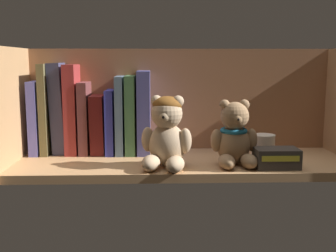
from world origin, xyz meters
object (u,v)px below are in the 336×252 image
(book_1, at_px, (48,109))
(book_4, at_px, (86,117))
(book_3, at_px, (74,109))
(small_product_box, at_px, (276,158))
(book_8, at_px, (131,114))
(book_0, at_px, (39,117))
(teddy_bear_smaller, at_px, (234,137))
(book_2, at_px, (60,108))
(book_7, at_px, (121,114))
(teddy_bear_larger, at_px, (167,134))
(book_6, at_px, (111,121))
(pillar_candle, at_px, (263,146))
(book_5, at_px, (99,123))
(book_9, at_px, (144,111))

(book_1, relative_size, book_4, 1.25)
(book_3, relative_size, small_product_box, 2.35)
(small_product_box, bearing_deg, book_8, 151.63)
(book_8, bearing_deg, book_0, 180.00)
(book_0, distance_m, book_4, 0.13)
(book_4, xyz_separation_m, teddy_bear_smaller, (0.37, -0.16, -0.03))
(book_2, height_order, book_7, book_2)
(teddy_bear_smaller, bearing_deg, teddy_bear_larger, -174.43)
(book_4, distance_m, book_7, 0.09)
(book_4, distance_m, book_6, 0.07)
(teddy_bear_larger, xyz_separation_m, pillar_candle, (0.25, 0.08, -0.05))
(book_8, bearing_deg, book_6, -180.00)
(book_5, bearing_deg, teddy_bear_smaller, -24.99)
(book_0, relative_size, book_2, 0.80)
(book_7, distance_m, teddy_bear_larger, 0.21)
(book_9, xyz_separation_m, teddy_bear_smaller, (0.21, -0.16, -0.04))
(book_4, height_order, book_7, book_7)
(book_6, relative_size, book_8, 0.82)
(book_8, bearing_deg, small_product_box, -28.37)
(book_9, height_order, pillar_candle, book_9)
(book_2, relative_size, pillar_candle, 4.01)
(book_3, xyz_separation_m, book_5, (0.07, -0.00, -0.04))
(book_1, xyz_separation_m, book_8, (0.22, 0.00, -0.02))
(book_8, xyz_separation_m, teddy_bear_larger, (0.09, -0.17, -0.02))
(book_3, bearing_deg, book_5, -0.00)
(book_1, height_order, pillar_candle, book_1)
(book_0, xyz_separation_m, book_2, (0.06, 0.00, 0.02))
(book_3, relative_size, teddy_bear_larger, 1.41)
(pillar_candle, bearing_deg, teddy_bear_smaller, -141.65)
(teddy_bear_larger, relative_size, small_product_box, 1.67)
(book_8, bearing_deg, teddy_bear_smaller, -32.07)
(book_2, bearing_deg, teddy_bear_smaller, -19.61)
(book_3, distance_m, teddy_bear_larger, 0.30)
(book_0, height_order, teddy_bear_smaller, book_0)
(book_4, bearing_deg, book_2, 180.00)
(book_4, bearing_deg, book_3, 180.00)
(book_6, distance_m, book_9, 0.09)
(small_product_box, bearing_deg, pillar_candle, 92.81)
(book_1, bearing_deg, book_6, -0.00)
(book_9, bearing_deg, small_product_box, -31.00)
(book_3, xyz_separation_m, book_6, (0.10, -0.00, -0.03))
(book_6, bearing_deg, book_0, 180.00)
(book_2, relative_size, small_product_box, 2.39)
(book_7, distance_m, pillar_candle, 0.38)
(book_6, bearing_deg, book_1, 180.00)
(teddy_bear_larger, bearing_deg, book_1, 151.01)
(book_6, distance_m, teddy_bear_larger, 0.22)
(book_0, distance_m, pillar_candle, 0.59)
(teddy_bear_smaller, bearing_deg, small_product_box, -17.05)
(book_0, bearing_deg, book_8, 0.00)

